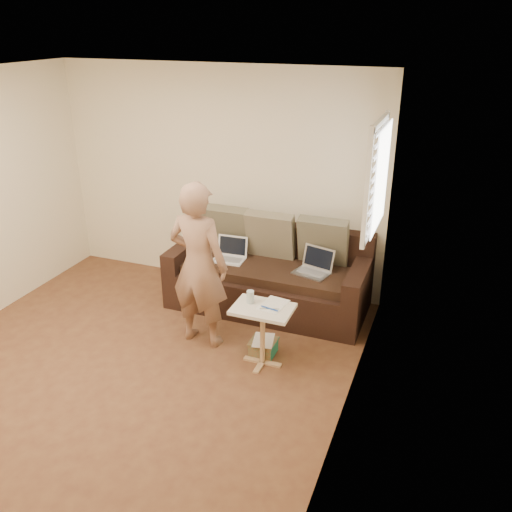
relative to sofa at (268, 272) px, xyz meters
name	(u,v)px	position (x,y,z in m)	size (l,w,h in m)	color
floor	(121,378)	(-0.81, -1.77, -0.42)	(4.50, 4.50, 0.00)	#563020
ceiling	(85,84)	(-0.81, -1.77, 2.18)	(4.50, 4.50, 0.00)	white
wall_back	(218,179)	(-0.81, 0.48, 0.87)	(4.00, 4.00, 0.00)	beige
wall_right	(345,288)	(1.19, -1.77, 0.87)	(4.50, 4.50, 0.00)	beige
window_blinds	(377,178)	(1.14, -0.27, 1.28)	(0.12, 0.88, 1.08)	white
sofa	(268,272)	(0.00, 0.00, 0.00)	(2.20, 0.95, 0.85)	black
pillow_left	(227,228)	(-0.60, 0.24, 0.37)	(0.55, 0.14, 0.55)	brown
pillow_mid	(271,235)	(-0.05, 0.20, 0.37)	(0.55, 0.14, 0.55)	#757053
pillow_right	(323,241)	(0.55, 0.24, 0.37)	(0.55, 0.14, 0.55)	brown
laptop_silver	(311,274)	(0.51, -0.06, 0.10)	(0.37, 0.27, 0.24)	#B7BABC
laptop_white	(228,261)	(-0.46, -0.06, 0.10)	(0.35, 0.26, 0.26)	white
person	(199,265)	(-0.39, -0.92, 0.42)	(0.62, 0.42, 1.69)	#926450
side_table	(263,336)	(0.33, -1.08, -0.12)	(0.55, 0.39, 0.61)	silver
drinking_glass	(250,297)	(0.19, -1.04, 0.24)	(0.07, 0.07, 0.12)	silver
scissors	(270,309)	(0.40, -1.10, 0.19)	(0.18, 0.10, 0.02)	silver
paper_on_table	(273,305)	(0.40, -1.00, 0.18)	(0.21, 0.30, 0.00)	white
striped_box	(263,347)	(0.28, -0.93, -0.35)	(0.25, 0.25, 0.16)	#B8441B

